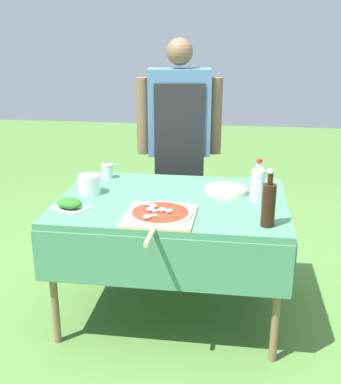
{
  "coord_description": "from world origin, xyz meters",
  "views": [
    {
      "loc": [
        0.35,
        -2.55,
        1.65
      ],
      "look_at": [
        -0.01,
        0.0,
        0.77
      ],
      "focal_mm": 45.0,
      "sensor_mm": 36.0,
      "label": 1
    }
  ],
  "objects": [
    {
      "name": "prep_table",
      "position": [
        0.0,
        0.0,
        0.65
      ],
      "size": [
        1.3,
        0.94,
        0.73
      ],
      "color": "#478960",
      "rests_on": "ground"
    },
    {
      "name": "person_cook",
      "position": [
        -0.06,
        0.76,
        0.94
      ],
      "size": [
        0.59,
        0.24,
        1.59
      ],
      "rotation": [
        0.0,
        0.0,
        3.28
      ],
      "color": "#333D56",
      "rests_on": "ground"
    },
    {
      "name": "plate_stack",
      "position": [
        0.3,
        0.15,
        0.74
      ],
      "size": [
        0.25,
        0.25,
        0.03
      ],
      "color": "beige",
      "rests_on": "prep_table"
    },
    {
      "name": "herb_container",
      "position": [
        -0.53,
        -0.23,
        0.75
      ],
      "size": [
        0.22,
        0.2,
        0.05
      ],
      "rotation": [
        0.0,
        0.0,
        -0.47
      ],
      "color": "silver",
      "rests_on": "prep_table"
    },
    {
      "name": "oil_bottle",
      "position": [
        0.52,
        -0.33,
        0.84
      ],
      "size": [
        0.07,
        0.07,
        0.29
      ],
      "color": "black",
      "rests_on": "prep_table"
    },
    {
      "name": "water_bottle",
      "position": [
        0.48,
        0.03,
        0.84
      ],
      "size": [
        0.08,
        0.08,
        0.24
      ],
      "color": "silver",
      "rests_on": "prep_table"
    },
    {
      "name": "mixing_tub",
      "position": [
        -0.49,
        0.03,
        0.78
      ],
      "size": [
        0.13,
        0.13,
        0.11
      ],
      "primitive_type": "cylinder",
      "color": "silver",
      "rests_on": "prep_table"
    },
    {
      "name": "ground_plane",
      "position": [
        0.0,
        0.0,
        0.0
      ],
      "size": [
        12.0,
        12.0,
        0.0
      ],
      "primitive_type": "plane",
      "color": "#517F38"
    },
    {
      "name": "pizza_on_peel",
      "position": [
        -0.03,
        -0.29,
        0.74
      ],
      "size": [
        0.37,
        0.55,
        0.05
      ],
      "rotation": [
        0.0,
        0.0,
        -0.02
      ],
      "color": "#D1B27F",
      "rests_on": "prep_table"
    },
    {
      "name": "sauce_jar",
      "position": [
        -0.47,
        0.34,
        0.77
      ],
      "size": [
        0.07,
        0.07,
        0.09
      ],
      "color": "silver",
      "rests_on": "prep_table"
    }
  ]
}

